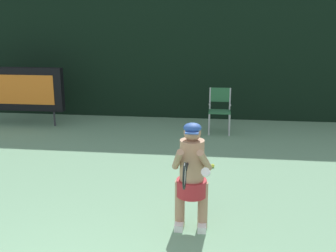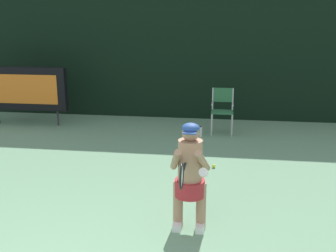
{
  "view_description": "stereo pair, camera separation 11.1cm",
  "coord_description": "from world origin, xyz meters",
  "px_view_note": "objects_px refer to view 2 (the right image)",
  "views": [
    {
      "loc": [
        1.42,
        -2.42,
        2.63
      ],
      "look_at": [
        0.68,
        3.55,
        1.05
      ],
      "focal_mm": 42.72,
      "sensor_mm": 36.0,
      "label": 1
    },
    {
      "loc": [
        1.53,
        -2.41,
        2.63
      ],
      "look_at": [
        0.68,
        3.55,
        1.05
      ],
      "focal_mm": 42.72,
      "sensor_mm": 36.0,
      "label": 2
    }
  ],
  "objects_px": {
    "umpire_chair": "(222,108)",
    "tennis_racket": "(182,175)",
    "water_bottle": "(201,132)",
    "tennis_player": "(190,173)",
    "tennis_ball_loose": "(214,166)",
    "scoreboard": "(25,89)"
  },
  "relations": [
    {
      "from": "tennis_racket",
      "to": "tennis_player",
      "type": "bearing_deg",
      "value": 73.41
    },
    {
      "from": "umpire_chair",
      "to": "water_bottle",
      "type": "distance_m",
      "value": 0.82
    },
    {
      "from": "scoreboard",
      "to": "umpire_chair",
      "type": "distance_m",
      "value": 5.06
    },
    {
      "from": "tennis_ball_loose",
      "to": "tennis_player",
      "type": "bearing_deg",
      "value": -96.3
    },
    {
      "from": "umpire_chair",
      "to": "tennis_ball_loose",
      "type": "bearing_deg",
      "value": -92.62
    },
    {
      "from": "water_bottle",
      "to": "tennis_player",
      "type": "relative_size",
      "value": 0.19
    },
    {
      "from": "scoreboard",
      "to": "water_bottle",
      "type": "height_order",
      "value": "scoreboard"
    },
    {
      "from": "umpire_chair",
      "to": "tennis_racket",
      "type": "bearing_deg",
      "value": -94.49
    },
    {
      "from": "scoreboard",
      "to": "tennis_player",
      "type": "xyz_separation_m",
      "value": [
        4.69,
        -4.82,
        -0.19
      ]
    },
    {
      "from": "water_bottle",
      "to": "tennis_player",
      "type": "xyz_separation_m",
      "value": [
        0.12,
        -4.27,
        0.64
      ]
    },
    {
      "from": "umpire_chair",
      "to": "tennis_ball_loose",
      "type": "distance_m",
      "value": 2.51
    },
    {
      "from": "umpire_chair",
      "to": "tennis_racket",
      "type": "distance_m",
      "value": 5.25
    },
    {
      "from": "tennis_racket",
      "to": "tennis_ball_loose",
      "type": "distance_m",
      "value": 2.94
    },
    {
      "from": "tennis_racket",
      "to": "tennis_ball_loose",
      "type": "height_order",
      "value": "tennis_racket"
    },
    {
      "from": "water_bottle",
      "to": "tennis_ball_loose",
      "type": "distance_m",
      "value": 2.04
    },
    {
      "from": "scoreboard",
      "to": "tennis_racket",
      "type": "bearing_deg",
      "value": -49.0
    },
    {
      "from": "umpire_chair",
      "to": "tennis_player",
      "type": "relative_size",
      "value": 0.76
    },
    {
      "from": "scoreboard",
      "to": "water_bottle",
      "type": "bearing_deg",
      "value": -6.93
    },
    {
      "from": "scoreboard",
      "to": "tennis_racket",
      "type": "relative_size",
      "value": 3.65
    },
    {
      "from": "tennis_ball_loose",
      "to": "scoreboard",
      "type": "bearing_deg",
      "value": 152.64
    },
    {
      "from": "scoreboard",
      "to": "water_bottle",
      "type": "distance_m",
      "value": 4.67
    },
    {
      "from": "water_bottle",
      "to": "tennis_ball_loose",
      "type": "xyz_separation_m",
      "value": [
        0.37,
        -2.0,
        -0.09
      ]
    }
  ]
}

